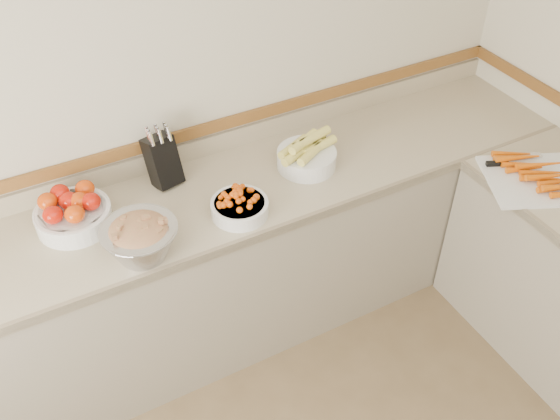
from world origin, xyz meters
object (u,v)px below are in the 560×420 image
corn_bowl (307,155)px  rhubarb_bowl (140,239)px  tomato_bowl (73,212)px  cutting_board (539,176)px  knife_block (162,160)px  cherry_tomato_bowl (239,205)px

corn_bowl → rhubarb_bowl: size_ratio=1.01×
tomato_bowl → cutting_board: (1.99, -0.72, -0.05)m
tomato_bowl → rhubarb_bowl: size_ratio=1.04×
corn_bowl → rhubarb_bowl: rhubarb_bowl is taller
knife_block → corn_bowl: (0.64, -0.21, -0.06)m
tomato_bowl → cutting_board: 2.11m
cutting_board → corn_bowl: bearing=146.0°
cherry_tomato_bowl → cutting_board: (1.33, -0.45, -0.03)m
knife_block → rhubarb_bowl: 0.49m
corn_bowl → rhubarb_bowl: 0.91m
rhubarb_bowl → cutting_board: (1.79, -0.40, -0.07)m
cherry_tomato_bowl → knife_block: bearing=119.2°
tomato_bowl → cherry_tomato_bowl: size_ratio=1.27×
tomato_bowl → rhubarb_bowl: rhubarb_bowl is taller
rhubarb_bowl → cutting_board: rhubarb_bowl is taller
cherry_tomato_bowl → corn_bowl: 0.46m
rhubarb_bowl → cherry_tomato_bowl: bearing=5.7°
knife_block → rhubarb_bowl: knife_block is taller
tomato_bowl → corn_bowl: (1.08, -0.11, -0.01)m
tomato_bowl → corn_bowl: size_ratio=1.02×
rhubarb_bowl → knife_block: bearing=59.0°
tomato_bowl → rhubarb_bowl: bearing=-58.2°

